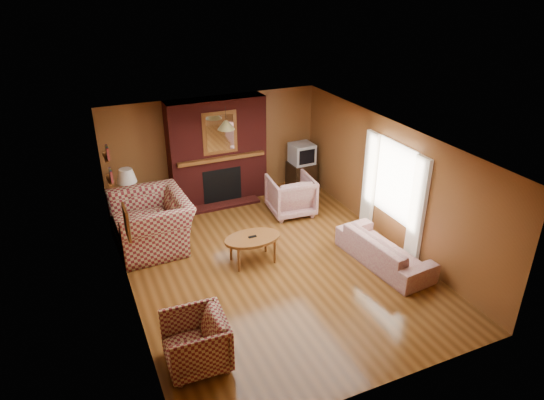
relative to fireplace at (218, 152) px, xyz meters
name	(u,v)px	position (x,y,z in m)	size (l,w,h in m)	color
floor	(271,263)	(0.00, -2.98, -1.18)	(6.50, 6.50, 0.00)	#4F2D11
ceiling	(271,140)	(0.00, -2.98, 1.22)	(6.50, 6.50, 0.00)	white
wall_back	(214,147)	(0.00, 0.27, 0.02)	(6.50, 6.50, 0.00)	brown
wall_front	(381,316)	(0.00, -6.23, 0.02)	(6.50, 6.50, 0.00)	brown
wall_left	(124,234)	(-2.50, -2.98, 0.02)	(6.50, 6.50, 0.00)	brown
wall_right	(389,182)	(2.50, -2.98, 0.02)	(6.50, 6.50, 0.00)	brown
fireplace	(218,152)	(0.00, 0.00, 0.00)	(2.20, 0.82, 2.40)	#4C1310
window_right	(393,190)	(2.45, -3.18, -0.06)	(0.10, 1.85, 2.00)	silver
bookshelf	(108,164)	(-2.44, -1.08, 0.48)	(0.09, 0.55, 0.71)	brown
botanical_print	(127,222)	(-2.47, -3.28, 0.37)	(0.05, 0.40, 0.50)	brown
pendant_light	(226,125)	(0.00, -0.68, 0.82)	(0.36, 0.36, 0.48)	black
plaid_loveseat	(152,222)	(-1.85, -1.48, -0.67)	(1.58, 1.38, 1.03)	maroon
plaid_armchair	(196,342)	(-1.95, -4.87, -0.80)	(0.82, 0.85, 0.77)	maroon
floral_sofa	(384,250)	(1.90, -3.82, -0.89)	(1.97, 0.77, 0.58)	#B5A68C
floral_armchair	(291,195)	(1.22, -1.30, -0.75)	(0.92, 0.95, 0.86)	#B5A68C
coffee_table	(252,240)	(-0.28, -2.79, -0.72)	(1.05, 0.65, 0.54)	brown
side_table	(131,213)	(-2.10, -0.53, -0.86)	(0.49, 0.49, 0.65)	brown
table_lamp	(127,183)	(-2.10, -0.53, -0.16)	(0.40, 0.40, 0.66)	white
tv_stand	(301,175)	(2.05, -0.18, -0.85)	(0.60, 0.55, 0.66)	black
crt_tv	(302,154)	(2.05, -0.19, -0.28)	(0.54, 0.54, 0.49)	#A5A7AD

